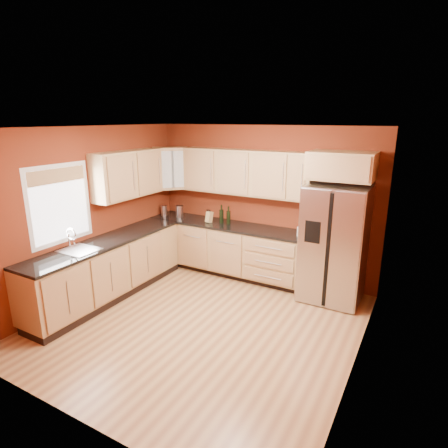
% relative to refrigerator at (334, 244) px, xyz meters
% --- Properties ---
extents(floor, '(4.00, 4.00, 0.00)m').
position_rel_refrigerator_xyz_m(floor, '(-1.35, -1.62, -0.89)').
color(floor, '#945E39').
rests_on(floor, ground).
extents(ceiling, '(4.00, 4.00, 0.00)m').
position_rel_refrigerator_xyz_m(ceiling, '(-1.35, -1.62, 1.71)').
color(ceiling, silver).
rests_on(ceiling, wall_back).
extents(wall_back, '(4.00, 0.04, 2.60)m').
position_rel_refrigerator_xyz_m(wall_back, '(-1.35, 0.38, 0.41)').
color(wall_back, maroon).
rests_on(wall_back, floor).
extents(wall_front, '(4.00, 0.04, 2.60)m').
position_rel_refrigerator_xyz_m(wall_front, '(-1.35, -3.62, 0.41)').
color(wall_front, maroon).
rests_on(wall_front, floor).
extents(wall_left, '(0.04, 4.00, 2.60)m').
position_rel_refrigerator_xyz_m(wall_left, '(-3.35, -1.62, 0.41)').
color(wall_left, maroon).
rests_on(wall_left, floor).
extents(wall_right, '(0.04, 4.00, 2.60)m').
position_rel_refrigerator_xyz_m(wall_right, '(0.65, -1.62, 0.41)').
color(wall_right, maroon).
rests_on(wall_right, floor).
extents(base_cabinets_back, '(2.90, 0.60, 0.88)m').
position_rel_refrigerator_xyz_m(base_cabinets_back, '(-1.90, 0.07, -0.45)').
color(base_cabinets_back, tan).
rests_on(base_cabinets_back, floor).
extents(base_cabinets_left, '(0.60, 2.80, 0.88)m').
position_rel_refrigerator_xyz_m(base_cabinets_left, '(-3.05, -1.62, -0.45)').
color(base_cabinets_left, tan).
rests_on(base_cabinets_left, floor).
extents(countertop_back, '(2.90, 0.62, 0.04)m').
position_rel_refrigerator_xyz_m(countertop_back, '(-1.90, 0.06, 0.01)').
color(countertop_back, black).
rests_on(countertop_back, base_cabinets_back).
extents(countertop_left, '(0.62, 2.80, 0.04)m').
position_rel_refrigerator_xyz_m(countertop_left, '(-3.04, -1.62, 0.01)').
color(countertop_left, black).
rests_on(countertop_left, base_cabinets_left).
extents(upper_cabinets_back, '(2.30, 0.33, 0.75)m').
position_rel_refrigerator_xyz_m(upper_cabinets_back, '(-1.60, 0.21, 0.94)').
color(upper_cabinets_back, tan).
rests_on(upper_cabinets_back, wall_back).
extents(upper_cabinets_left, '(0.33, 1.35, 0.75)m').
position_rel_refrigerator_xyz_m(upper_cabinets_left, '(-3.19, -0.90, 0.94)').
color(upper_cabinets_left, tan).
rests_on(upper_cabinets_left, wall_left).
extents(corner_upper_cabinet, '(0.67, 0.67, 0.75)m').
position_rel_refrigerator_xyz_m(corner_upper_cabinet, '(-3.02, 0.04, 0.94)').
color(corner_upper_cabinet, tan).
rests_on(corner_upper_cabinet, wall_back).
extents(over_fridge_cabinet, '(0.92, 0.60, 0.40)m').
position_rel_refrigerator_xyz_m(over_fridge_cabinet, '(0.00, 0.07, 1.16)').
color(over_fridge_cabinet, tan).
rests_on(over_fridge_cabinet, wall_back).
extents(refrigerator, '(0.90, 0.75, 1.78)m').
position_rel_refrigerator_xyz_m(refrigerator, '(0.00, 0.00, 0.00)').
color(refrigerator, '#BBBBC0').
rests_on(refrigerator, floor).
extents(window, '(0.03, 0.90, 1.00)m').
position_rel_refrigerator_xyz_m(window, '(-3.33, -2.12, 0.66)').
color(window, white).
rests_on(window, wall_left).
extents(sink_faucet, '(0.50, 0.42, 0.30)m').
position_rel_refrigerator_xyz_m(sink_faucet, '(-3.04, -2.12, 0.18)').
color(sink_faucet, silver).
rests_on(sink_faucet, countertop_left).
extents(canister_left, '(0.12, 0.12, 0.19)m').
position_rel_refrigerator_xyz_m(canister_left, '(-3.20, 0.01, 0.13)').
color(canister_left, '#BBBBC0').
rests_on(canister_left, countertop_back).
extents(canister_right, '(0.15, 0.15, 0.22)m').
position_rel_refrigerator_xyz_m(canister_right, '(-2.88, 0.06, 0.14)').
color(canister_right, '#BBBBC0').
rests_on(canister_right, countertop_back).
extents(wine_bottle_a, '(0.09, 0.09, 0.33)m').
position_rel_refrigerator_xyz_m(wine_bottle_a, '(-1.99, 0.07, 0.20)').
color(wine_bottle_a, black).
rests_on(wine_bottle_a, countertop_back).
extents(wine_bottle_b, '(0.09, 0.09, 0.31)m').
position_rel_refrigerator_xyz_m(wine_bottle_b, '(-1.86, 0.09, 0.19)').
color(wine_bottle_b, black).
rests_on(wine_bottle_b, countertop_back).
extents(knife_block, '(0.11, 0.11, 0.19)m').
position_rel_refrigerator_xyz_m(knife_block, '(-2.21, 0.02, 0.13)').
color(knife_block, tan).
rests_on(knife_block, countertop_back).
extents(soap_dispenser, '(0.07, 0.07, 0.20)m').
position_rel_refrigerator_xyz_m(soap_dispenser, '(-0.55, 0.00, 0.13)').
color(soap_dispenser, silver).
rests_on(soap_dispenser, countertop_back).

